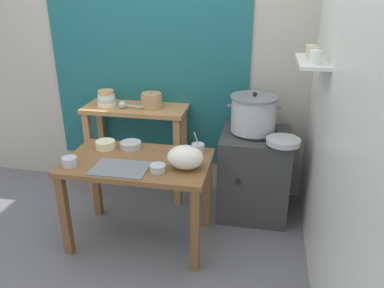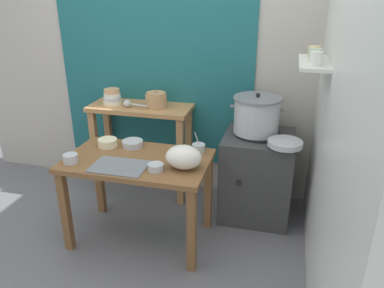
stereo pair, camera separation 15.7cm
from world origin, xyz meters
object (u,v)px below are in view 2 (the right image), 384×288
object	(u,v)px
stove_block	(257,175)
prep_bowl_0	(108,142)
steamer_pot	(257,115)
ladle	(128,104)
bowl_stack_enamel	(112,97)
serving_tray	(119,166)
prep_table	(138,171)
back_shelf_table	(141,128)
clay_pot	(156,100)
wide_pan	(285,143)
prep_bowl_2	(156,167)
prep_bowl_4	(199,147)
prep_bowl_1	(133,143)
plastic_bag	(184,157)
prep_bowl_3	(71,158)

from	to	relation	value
stove_block	prep_bowl_0	size ratio (longest dim) A/B	5.00
steamer_pot	ladle	size ratio (longest dim) A/B	1.79
bowl_stack_enamel	serving_tray	world-z (taller)	bowl_stack_enamel
prep_table	prep_bowl_0	size ratio (longest dim) A/B	7.05
back_shelf_table	clay_pot	xyz separation A→B (m)	(0.16, 0.00, 0.29)
stove_block	wide_pan	xyz separation A→B (m)	(0.21, -0.22, 0.42)
stove_block	steamer_pot	world-z (taller)	steamer_pot
ladle	prep_bowl_2	bearing A→B (deg)	-56.30
clay_pot	bowl_stack_enamel	size ratio (longest dim) A/B	1.11
bowl_stack_enamel	prep_bowl_2	world-z (taller)	bowl_stack_enamel
back_shelf_table	prep_bowl_4	distance (m)	0.85
prep_bowl_4	ladle	bearing A→B (deg)	151.08
steamer_pot	serving_tray	bearing A→B (deg)	-138.60
clay_pot	serving_tray	world-z (taller)	clay_pot
stove_block	bowl_stack_enamel	size ratio (longest dim) A/B	4.41
wide_pan	ladle	bearing A→B (deg)	168.83
bowl_stack_enamel	stove_block	bearing A→B (deg)	-4.85
serving_tray	bowl_stack_enamel	bearing A→B (deg)	117.00
serving_tray	prep_bowl_4	distance (m)	0.65
prep_bowl_1	prep_bowl_2	bearing A→B (deg)	-48.17
ladle	wide_pan	world-z (taller)	ladle
prep_table	prep_bowl_2	world-z (taller)	prep_bowl_2
clay_pot	prep_bowl_2	xyz separation A→B (m)	(0.30, -0.90, -0.22)
back_shelf_table	prep_bowl_1	world-z (taller)	back_shelf_table
back_shelf_table	prep_bowl_4	xyz separation A→B (m)	(0.68, -0.50, 0.08)
plastic_bag	wide_pan	xyz separation A→B (m)	(0.70, 0.46, -0.01)
prep_table	prep_bowl_2	xyz separation A→B (m)	(0.20, -0.16, 0.14)
prep_table	prep_bowl_4	xyz separation A→B (m)	(0.42, 0.24, 0.15)
steamer_pot	prep_bowl_2	world-z (taller)	steamer_pot
stove_block	bowl_stack_enamel	world-z (taller)	bowl_stack_enamel
prep_bowl_1	stove_block	bearing A→B (deg)	21.81
steamer_pot	prep_bowl_3	bearing A→B (deg)	-147.47
prep_bowl_1	prep_bowl_3	xyz separation A→B (m)	(-0.33, -0.40, 0.01)
prep_bowl_0	prep_bowl_3	distance (m)	0.38
stove_block	steamer_pot	distance (m)	0.55
ladle	serving_tray	world-z (taller)	ladle
prep_bowl_0	prep_bowl_4	world-z (taller)	prep_bowl_4
steamer_pot	prep_bowl_4	world-z (taller)	steamer_pot
stove_block	steamer_pot	xyz separation A→B (m)	(-0.04, 0.02, 0.55)
stove_block	prep_bowl_0	bearing A→B (deg)	-159.49
ladle	prep_bowl_4	distance (m)	0.90
stove_block	prep_bowl_4	xyz separation A→B (m)	(-0.45, -0.37, 0.37)
bowl_stack_enamel	prep_bowl_4	xyz separation A→B (m)	(0.95, -0.48, -0.21)
prep_table	prep_bowl_4	bearing A→B (deg)	29.78
wide_pan	prep_bowl_0	distance (m)	1.43
plastic_bag	prep_bowl_0	bearing A→B (deg)	161.96
back_shelf_table	serving_tray	bearing A→B (deg)	-78.48
wide_pan	prep_table	bearing A→B (deg)	-160.44
plastic_bag	prep_bowl_0	size ratio (longest dim) A/B	1.70
bowl_stack_enamel	prep_bowl_4	size ratio (longest dim) A/B	1.05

